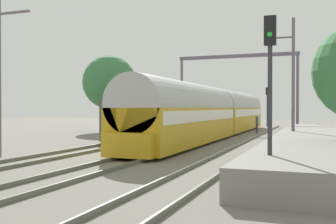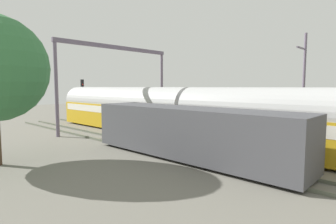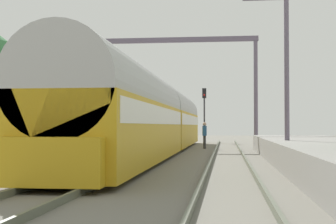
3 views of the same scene
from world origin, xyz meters
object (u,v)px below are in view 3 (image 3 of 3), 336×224
person_crossing (205,133)px  catenary_gantry (172,69)px  passenger_train (155,117)px  freight_car (66,126)px  railway_signal_far (204,108)px

person_crossing → catenary_gantry: (-2.48, 3.02, 4.59)m
passenger_train → freight_car: size_ratio=2.53×
passenger_train → catenary_gantry: 9.41m
freight_car → catenary_gantry: catenary_gantry is taller
freight_car → catenary_gantry: (3.97, 11.86, 4.15)m
passenger_train → freight_car: 5.12m
person_crossing → railway_signal_far: size_ratio=0.35×
freight_car → railway_signal_far: bearing=74.9°
catenary_gantry → railway_signal_far: bearing=79.1°
passenger_train → freight_car: passenger_train is taller
passenger_train → freight_car: (-3.97, -3.18, -0.50)m
railway_signal_far → freight_car: bearing=-105.1°
freight_car → catenary_gantry: bearing=71.5°
freight_car → passenger_train: bearing=38.7°
passenger_train → person_crossing: bearing=66.3°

